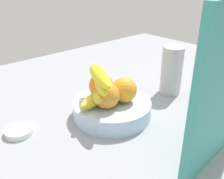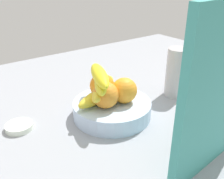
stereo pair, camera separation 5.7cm
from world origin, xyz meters
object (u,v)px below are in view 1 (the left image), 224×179
orange_front_right (101,86)px  fruit_bowl (112,109)px  orange_center (106,95)px  banana_bunch (101,86)px  thermos_tumbler (172,71)px  orange_front_left (124,90)px  jar_lid (19,131)px

orange_front_right → fruit_bowl: bearing=95.2°
fruit_bowl → orange_center: size_ratio=3.10×
banana_bunch → fruit_bowl: bearing=142.3°
orange_front_right → thermos_tumbler: (-26.62, 6.13, -0.15)cm
banana_bunch → thermos_tumbler: (-28.72, 3.65, -1.72)cm
orange_front_left → thermos_tumbler: thermos_tumbler is taller
orange_center → banana_bunch: (-0.78, -3.31, 1.57)cm
fruit_bowl → orange_front_left: size_ratio=3.10×
orange_center → thermos_tumbler: (-29.51, 0.34, -0.15)cm
orange_front_left → orange_front_right: same height
fruit_bowl → banana_bunch: 8.33cm
orange_front_left → banana_bunch: 6.90cm
thermos_tumbler → jar_lid: bearing=-12.8°
orange_front_left → orange_center: 6.17cm
orange_center → thermos_tumbler: bearing=179.3°
orange_front_left → orange_front_right: (3.24, -6.54, 0.00)cm
orange_center → orange_front_left: bearing=172.9°
orange_front_right → banana_bunch: size_ratio=0.42×
fruit_bowl → jar_lid: size_ratio=3.06×
fruit_bowl → banana_bunch: size_ratio=1.30×
orange_front_left → orange_front_right: 7.30cm
thermos_tumbler → jar_lid: (50.94, -11.58, -7.62)cm
orange_center → jar_lid: size_ratio=0.99×
banana_bunch → thermos_tumbler: thermos_tumbler is taller
orange_front_left → banana_bunch: (5.34, -4.07, 1.57)cm
fruit_bowl → thermos_tumbler: size_ratio=1.38×
fruit_bowl → jar_lid: bearing=-21.8°
fruit_bowl → orange_center: (3.28, 1.38, 6.13)cm
orange_front_left → banana_bunch: banana_bunch is taller
orange_front_right → jar_lid: size_ratio=0.99×
orange_front_right → orange_center: bearing=63.5°
fruit_bowl → orange_front_left: orange_front_left is taller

